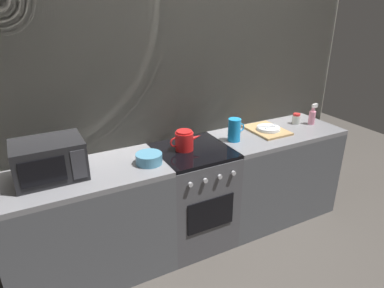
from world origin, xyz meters
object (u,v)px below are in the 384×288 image
kettle (184,140)px  dish_pile (267,129)px  stove_unit (193,196)px  spice_jar (296,119)px  spray_bottle (313,116)px  microwave (49,160)px  pitcher (234,130)px  mixing_bowl (149,158)px

kettle → dish_pile: 0.88m
stove_unit → spice_jar: size_ratio=8.57×
kettle → spray_bottle: spray_bottle is taller
stove_unit → microwave: (-1.09, 0.04, 0.59)m
dish_pile → spray_bottle: spray_bottle is taller
dish_pile → spice_jar: (0.39, 0.04, 0.03)m
spice_jar → spray_bottle: 0.16m
spice_jar → spray_bottle: bearing=-32.5°
spice_jar → stove_unit: bearing=-176.2°
pitcher → spray_bottle: spray_bottle is taller
kettle → dish_pile: size_ratio=0.71×
pitcher → stove_unit: bearing=-179.9°
mixing_bowl → spice_jar: 1.62m
microwave → dish_pile: 1.90m
mixing_bowl → dish_pile: 1.23m
spice_jar → kettle: bearing=-177.7°
spice_jar → spray_bottle: spray_bottle is taller
stove_unit → spray_bottle: spray_bottle is taller
mixing_bowl → dish_pile: (1.22, 0.11, -0.02)m
mixing_bowl → spice_jar: size_ratio=1.90×
microwave → spray_bottle: size_ratio=2.27×
microwave → pitcher: size_ratio=2.30×
microwave → dish_pile: size_ratio=1.15×
stove_unit → spice_jar: spice_jar is taller
kettle → dish_pile: (0.87, 0.01, -0.06)m
dish_pile → stove_unit: bearing=-177.0°
microwave → kettle: (1.03, -0.01, -0.05)m
microwave → dish_pile: (1.90, 0.00, -0.12)m
mixing_bowl → pitcher: (0.82, 0.07, 0.06)m
pitcher → dish_pile: 0.41m
pitcher → dish_pile: (0.40, 0.04, -0.08)m
stove_unit → mixing_bowl: mixing_bowl is taller
dish_pile → microwave: bearing=-179.9°
stove_unit → pitcher: 0.68m
spice_jar → microwave: bearing=-179.0°
stove_unit → dish_pile: (0.81, 0.04, 0.47)m
stove_unit → kettle: size_ratio=3.16×
kettle → mixing_bowl: bearing=-163.8°
dish_pile → spray_bottle: bearing=-5.1°
pitcher → mixing_bowl: bearing=-174.9°
kettle → mixing_bowl: 0.37m
microwave → pitcher: bearing=-1.5°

